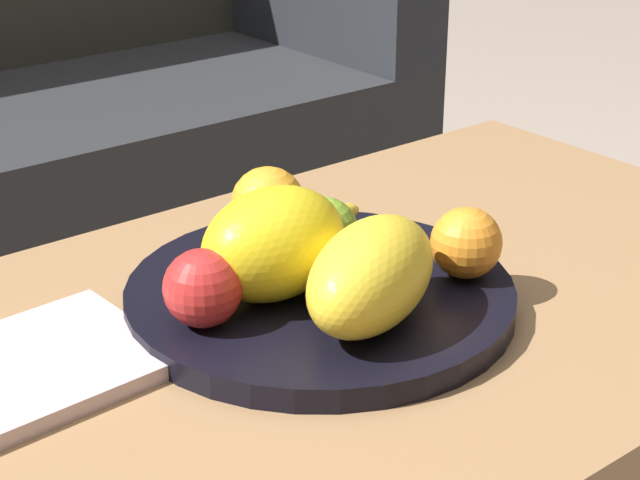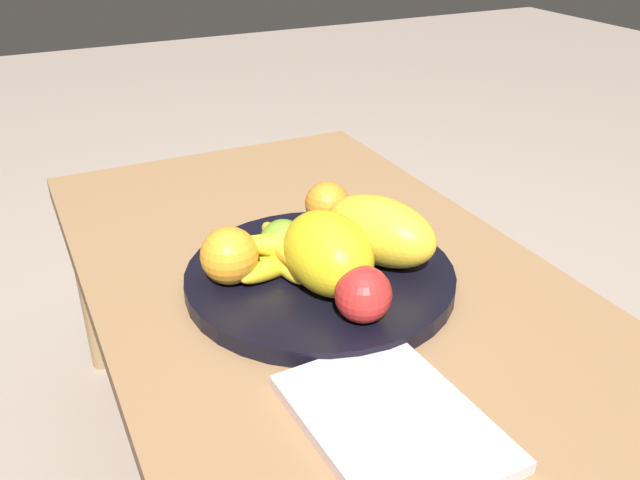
{
  "view_description": "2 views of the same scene",
  "coord_description": "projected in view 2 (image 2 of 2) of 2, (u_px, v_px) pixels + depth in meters",
  "views": [
    {
      "loc": [
        -0.6,
        -0.73,
        0.96
      ],
      "look_at": [
        -0.01,
        0.02,
        0.53
      ],
      "focal_mm": 58.78,
      "sensor_mm": 36.0,
      "label": 1
    },
    {
      "loc": [
        -0.77,
        0.39,
        0.99
      ],
      "look_at": [
        -0.01,
        0.02,
        0.53
      ],
      "focal_mm": 37.76,
      "sensor_mm": 36.0,
      "label": 2
    }
  ],
  "objects": [
    {
      "name": "coffee_table",
      "position": [
        328.0,
        305.0,
        1.03
      ],
      "size": [
        1.2,
        0.67,
        0.45
      ],
      "color": "#966E48",
      "rests_on": "ground_plane"
    },
    {
      "name": "fruit_bowl",
      "position": [
        320.0,
        277.0,
        1.0
      ],
      "size": [
        0.4,
        0.4,
        0.03
      ],
      "primitive_type": "cylinder",
      "color": "black",
      "rests_on": "coffee_table"
    },
    {
      "name": "melon_large_front",
      "position": [
        380.0,
        231.0,
        0.99
      ],
      "size": [
        0.21,
        0.17,
        0.1
      ],
      "primitive_type": "ellipsoid",
      "rotation": [
        0.0,
        0.0,
        0.43
      ],
      "color": "yellow",
      "rests_on": "fruit_bowl"
    },
    {
      "name": "melon_smaller_beside",
      "position": [
        328.0,
        253.0,
        0.92
      ],
      "size": [
        0.16,
        0.12,
        0.11
      ],
      "primitive_type": "ellipsoid",
      "rotation": [
        0.0,
        0.0,
        0.07
      ],
      "color": "yellow",
      "rests_on": "fruit_bowl"
    },
    {
      "name": "orange_front",
      "position": [
        327.0,
        204.0,
        1.11
      ],
      "size": [
        0.07,
        0.07,
        0.07
      ],
      "primitive_type": "sphere",
      "color": "orange",
      "rests_on": "fruit_bowl"
    },
    {
      "name": "orange_left",
      "position": [
        229.0,
        256.0,
        0.94
      ],
      "size": [
        0.08,
        0.08,
        0.08
      ],
      "primitive_type": "sphere",
      "color": "orange",
      "rests_on": "fruit_bowl"
    },
    {
      "name": "apple_front",
      "position": [
        283.0,
        243.0,
        0.99
      ],
      "size": [
        0.07,
        0.07,
        0.07
      ],
      "primitive_type": "sphere",
      "color": "olive",
      "rests_on": "fruit_bowl"
    },
    {
      "name": "apple_left",
      "position": [
        363.0,
        294.0,
        0.86
      ],
      "size": [
        0.08,
        0.08,
        0.08
      ],
      "primitive_type": "sphere",
      "color": "red",
      "rests_on": "fruit_bowl"
    },
    {
      "name": "banana_bunch",
      "position": [
        281.0,
        255.0,
        0.97
      ],
      "size": [
        0.16,
        0.16,
        0.06
      ],
      "color": "gold",
      "rests_on": "fruit_bowl"
    },
    {
      "name": "magazine",
      "position": [
        392.0,
        421.0,
        0.74
      ],
      "size": [
        0.26,
        0.19,
        0.02
      ],
      "primitive_type": "cube",
      "rotation": [
        0.0,
        0.0,
        0.05
      ],
      "color": "beige",
      "rests_on": "coffee_table"
    }
  ]
}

